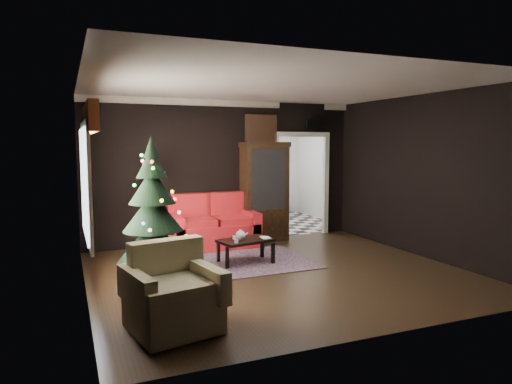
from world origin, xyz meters
name	(u,v)px	position (x,y,z in m)	size (l,w,h in m)	color
floor	(279,273)	(0.00, 0.00, 0.00)	(5.50, 5.50, 0.00)	black
ceiling	(280,86)	(0.00, 0.00, 2.80)	(5.50, 5.50, 0.00)	white
wall_back	(225,172)	(0.00, 2.50, 1.40)	(5.50, 5.50, 0.00)	black
wall_front	(387,200)	(0.00, -2.50, 1.40)	(5.50, 5.50, 0.00)	black
wall_left	(82,188)	(-2.75, 0.00, 1.40)	(5.50, 5.50, 0.00)	black
wall_right	(424,176)	(2.75, 0.00, 1.40)	(5.50, 5.50, 0.00)	black
doorway	(301,186)	(1.70, 2.50, 1.05)	(1.10, 0.10, 2.10)	silver
left_window	(85,183)	(-2.71, 0.20, 1.45)	(0.05, 1.60, 1.40)	white
valance	(89,119)	(-2.63, 0.20, 2.27)	(0.12, 2.10, 0.35)	#A94C25
kitchen_floor	(272,223)	(1.70, 4.00, 0.00)	(3.00, 3.00, 0.00)	silver
kitchen_window	(250,153)	(1.70, 5.45, 1.70)	(0.70, 0.06, 0.70)	white
rug	(236,263)	(-0.40, 0.80, 0.01)	(2.43, 1.76, 0.01)	#30222D
loveseat	(213,221)	(-0.40, 2.05, 0.50)	(1.70, 0.90, 1.00)	maroon
curio_cabinet	(264,194)	(0.75, 2.27, 0.95)	(0.90, 0.45, 1.90)	black
floor_lamp	(151,209)	(-1.60, 1.81, 0.83)	(0.27, 0.27, 1.58)	black
christmas_tree	(153,208)	(-1.82, 0.30, 1.05)	(1.00, 1.00, 1.91)	black
armchair	(173,288)	(-1.96, -1.55, 0.46)	(0.88, 0.88, 0.90)	#C2B593
coffee_table	(245,251)	(-0.26, 0.73, 0.21)	(0.86, 0.51, 0.39)	black
teapot	(240,235)	(-0.36, 0.69, 0.48)	(0.18, 0.18, 0.17)	silver
cup_a	(234,237)	(-0.42, 0.81, 0.43)	(0.06, 0.06, 0.05)	white
cup_b	(236,241)	(-0.49, 0.52, 0.43)	(0.06, 0.06, 0.06)	silver
book	(261,233)	(0.00, 0.68, 0.50)	(0.15, 0.02, 0.20)	#8D6E5E
wall_clock	(313,124)	(1.95, 2.45, 2.38)	(0.32, 0.32, 0.06)	white
painting	(261,129)	(0.75, 2.46, 2.25)	(0.62, 0.05, 0.52)	#B57242
kitchen_counter	(253,200)	(1.70, 5.20, 0.45)	(1.80, 0.60, 0.90)	beige
kitchen_table	(265,211)	(1.40, 3.70, 0.38)	(0.70, 0.70, 0.75)	brown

